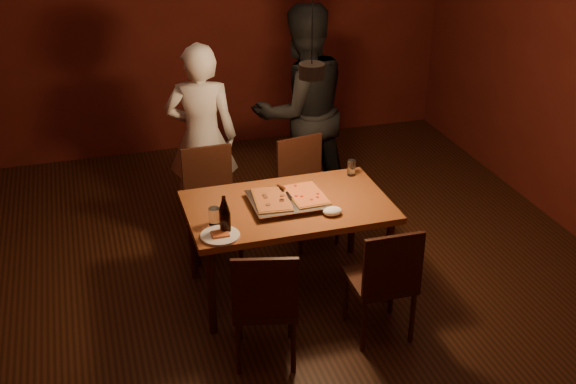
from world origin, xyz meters
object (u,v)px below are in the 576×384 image
object	(u,v)px
beer_bottle_a	(224,215)
diner_white	(202,138)
plate_slice	(220,235)
chair_far_right	(305,180)
pendant_lamp	(312,69)
pizza_tray	(288,201)
beer_bottle_b	(226,218)
chair_near_left	(265,297)
chair_far_left	(211,191)
chair_near_right	(386,274)
diner_dark	(301,111)
dining_table	(288,213)

from	to	relation	value
beer_bottle_a	diner_white	size ratio (longest dim) A/B	0.16
beer_bottle_a	plate_slice	size ratio (longest dim) A/B	1.02
chair_far_right	diner_white	bearing A→B (deg)	-41.20
diner_white	pendant_lamp	bearing A→B (deg)	128.51
chair_far_right	pizza_tray	distance (m)	0.89
diner_white	chair_far_right	bearing A→B (deg)	162.21
pizza_tray	beer_bottle_a	xyz separation A→B (m)	(-0.53, -0.26, 0.11)
beer_bottle_b	diner_white	xyz separation A→B (m)	(0.12, 1.51, -0.03)
chair_near_left	plate_slice	distance (m)	0.56
chair_far_right	pendant_lamp	bearing A→B (deg)	64.20
chair_far_left	chair_near_right	bearing A→B (deg)	118.98
beer_bottle_a	diner_white	distance (m)	1.51
chair_near_left	diner_dark	distance (m)	2.32
chair_far_right	chair_near_right	bearing A→B (deg)	82.62
chair_far_left	beer_bottle_a	bearing A→B (deg)	83.92
beer_bottle_b	plate_slice	xyz separation A→B (m)	(-0.06, -0.04, -0.11)
chair_near_left	chair_near_right	distance (m)	0.85
chair_near_left	beer_bottle_b	xyz separation A→B (m)	(-0.13, 0.52, 0.33)
dining_table	chair_near_left	distance (m)	0.90
chair_near_right	pizza_tray	bearing A→B (deg)	121.93
chair_near_right	beer_bottle_a	distance (m)	1.17
chair_near_right	diner_white	bearing A→B (deg)	114.31
pizza_tray	chair_far_left	bearing A→B (deg)	117.98
dining_table	chair_near_right	bearing A→B (deg)	-59.40
chair_near_left	beer_bottle_b	bearing A→B (deg)	117.71
chair_far_left	diner_dark	bearing A→B (deg)	-153.04
diner_white	diner_dark	size ratio (longest dim) A/B	0.87
beer_bottle_a	pendant_lamp	world-z (taller)	pendant_lamp
chair_far_right	chair_near_left	size ratio (longest dim) A/B	0.96
pizza_tray	plate_slice	distance (m)	0.66
beer_bottle_b	diner_white	size ratio (longest dim) A/B	0.14
dining_table	beer_bottle_a	size ratio (longest dim) A/B	5.44
plate_slice	pendant_lamp	xyz separation A→B (m)	(0.75, 0.33, 1.00)
chair_far_left	plate_slice	size ratio (longest dim) A/B	1.79
pizza_tray	beer_bottle_a	bearing A→B (deg)	-153.93
chair_far_left	plate_slice	bearing A→B (deg)	81.83
beer_bottle_a	beer_bottle_b	xyz separation A→B (m)	(0.01, -0.01, -0.02)
chair_far_right	diner_white	world-z (taller)	diner_white
pizza_tray	diner_white	distance (m)	1.30
chair_far_right	beer_bottle_a	xyz separation A→B (m)	(-0.92, -1.03, 0.35)
pendant_lamp	beer_bottle_b	bearing A→B (deg)	-157.50
beer_bottle_a	pendant_lamp	size ratio (longest dim) A/B	0.25
chair_near_left	chair_near_right	xyz separation A→B (m)	(0.85, 0.02, 0.00)
chair_far_left	chair_far_right	xyz separation A→B (m)	(0.82, -0.03, 0.00)
chair_near_left	beer_bottle_a	bearing A→B (deg)	118.56
chair_near_left	diner_white	world-z (taller)	diner_white
chair_near_left	chair_near_right	world-z (taller)	same
chair_far_left	pizza_tray	xyz separation A→B (m)	(0.43, -0.79, 0.24)
chair_near_left	pendant_lamp	distance (m)	1.57
pendant_lamp	diner_dark	bearing A→B (deg)	75.02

